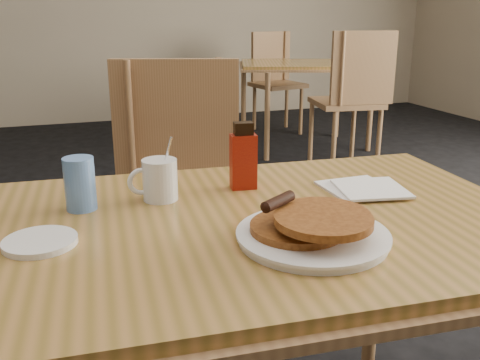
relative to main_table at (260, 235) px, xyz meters
name	(u,v)px	position (x,y,z in m)	size (l,w,h in m)	color
main_table	(260,235)	(0.00, 0.00, 0.00)	(1.29, 0.92, 0.75)	#AC793D
neighbor_table	(307,68)	(1.66, 3.23, 0.00)	(1.34, 1.10, 0.75)	#AC793D
chair_main_far	(184,178)	(0.01, 0.78, -0.10)	(0.57, 0.58, 1.01)	#9D744A
chair_neighbor_far	(274,73)	(1.67, 4.01, -0.13)	(0.52, 0.52, 0.97)	#9D744A
chair_neighbor_near	(354,89)	(1.68, 2.47, -0.08)	(0.54, 0.54, 1.04)	#9D744A
pancake_plate	(313,229)	(0.05, -0.15, 0.07)	(0.30, 0.30, 0.09)	white
coffee_mug	(159,179)	(-0.18, 0.18, 0.09)	(0.12, 0.08, 0.15)	white
syrup_bottle	(243,158)	(0.03, 0.20, 0.12)	(0.07, 0.05, 0.17)	maroon
napkin_stack	(364,188)	(0.31, 0.09, 0.05)	(0.19, 0.20, 0.01)	white
blue_tumbler	(80,184)	(-0.36, 0.18, 0.10)	(0.07, 0.07, 0.12)	#6093E2
side_saucer	(40,242)	(-0.45, 0.00, 0.05)	(0.14, 0.14, 0.01)	white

